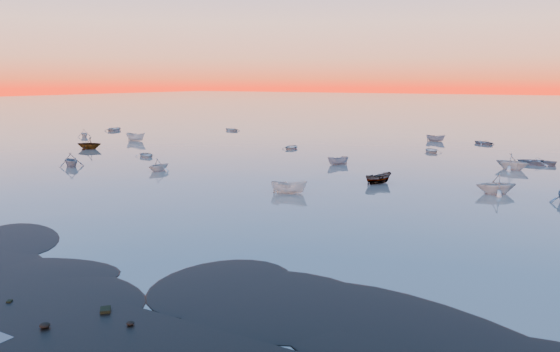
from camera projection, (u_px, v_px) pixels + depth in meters
The scene contains 5 objects.
ground at pixel (434, 129), 119.97m from camera, with size 600.00×600.00×0.00m, color #6E655B.
mud_lobes at pixel (14, 255), 33.76m from camera, with size 140.00×6.00×0.07m, color black, non-canonical shape.
moored_fleet at pixel (351, 154), 79.86m from camera, with size 124.00×58.00×1.20m, color silver, non-canonical shape.
boat_near_left at pixel (146, 157), 76.84m from camera, with size 3.64×1.51×0.91m, color silver.
boat_near_center at pixel (289, 193), 52.33m from camera, with size 3.54×1.50×1.22m, color silver.
Camera 1 is at (30.44, -20.85, 10.74)m, focal length 35.00 mm.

